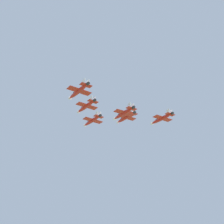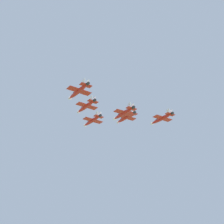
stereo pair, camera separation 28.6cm
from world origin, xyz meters
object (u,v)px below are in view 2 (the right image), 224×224
at_px(jet_right_wingman, 126,117).
at_px(jet_right_outer, 162,118).
at_px(jet_left_wingman, 86,106).
at_px(jet_lead, 92,121).
at_px(jet_slot_rear, 124,113).
at_px(jet_left_outer, 78,91).

distance_m(jet_right_wingman, jet_right_outer, 20.20).
distance_m(jet_left_wingman, jet_right_wingman, 25.88).
height_order(jet_lead, jet_right_outer, jet_lead).
bearing_deg(jet_lead, jet_slot_rear, 179.62).
xyz_separation_m(jet_right_wingman, jet_left_outer, (9.36, -40.62, -2.66)).
bearing_deg(jet_left_wingman, jet_slot_rear, -140.12).
height_order(jet_left_wingman, jet_slot_rear, jet_left_wingman).
bearing_deg(jet_left_outer, jet_slot_rear, -90.62).
height_order(jet_left_outer, jet_right_outer, jet_left_outer).
distance_m(jet_left_outer, jet_slot_rear, 26.22).
xyz_separation_m(jet_right_outer, jet_slot_rear, (-3.80, -25.59, -3.89)).
bearing_deg(jet_slot_rear, jet_right_wingman, -39.65).
bearing_deg(jet_right_wingman, jet_left_wingman, 90.73).
height_order(jet_right_wingman, jet_left_outer, jet_right_wingman).
relative_size(jet_right_wingman, jet_right_outer, 0.99).
bearing_deg(jet_right_outer, jet_left_outer, 90.32).
distance_m(jet_lead, jet_right_outer, 40.10).
distance_m(jet_left_outer, jet_right_outer, 51.75).
xyz_separation_m(jet_right_wingman, jet_right_outer, (16.95, 10.56, -3.03)).
bearing_deg(jet_right_wingman, jet_left_outer, 112.14).
xyz_separation_m(jet_lead, jet_right_outer, (33.91, 21.13, -3.46)).
bearing_deg(jet_left_wingman, jet_left_outer, 139.15).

